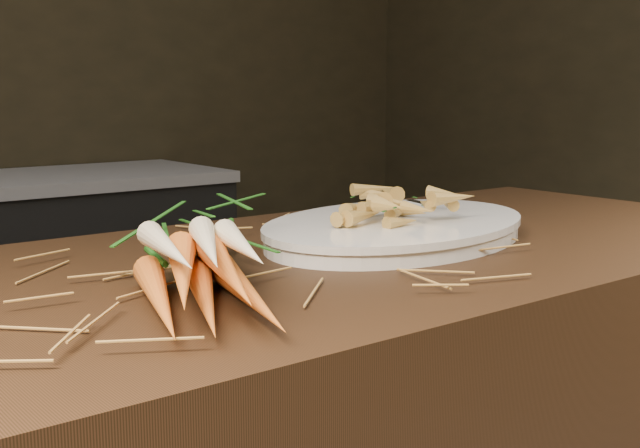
% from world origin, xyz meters
% --- Properties ---
extents(straw_bedding, '(1.40, 0.60, 0.02)m').
position_xyz_m(straw_bedding, '(0.00, 0.30, 0.91)').
color(straw_bedding, '#A37231').
rests_on(straw_bedding, main_counter).
extents(root_veg_bunch, '(0.34, 0.53, 0.10)m').
position_xyz_m(root_veg_bunch, '(0.13, 0.26, 0.95)').
color(root_veg_bunch, '#C3571D').
rests_on(root_veg_bunch, main_counter).
extents(serving_platter, '(0.57, 0.45, 0.03)m').
position_xyz_m(serving_platter, '(0.52, 0.31, 0.91)').
color(serving_platter, white).
rests_on(serving_platter, main_counter).
extents(roasted_veg_heap, '(0.28, 0.23, 0.06)m').
position_xyz_m(roasted_veg_heap, '(0.52, 0.31, 0.95)').
color(roasted_veg_heap, '#A77638').
rests_on(roasted_veg_heap, serving_platter).
extents(serving_fork, '(0.05, 0.19, 0.00)m').
position_xyz_m(serving_fork, '(0.69, 0.34, 0.93)').
color(serving_fork, silver).
rests_on(serving_fork, serving_platter).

